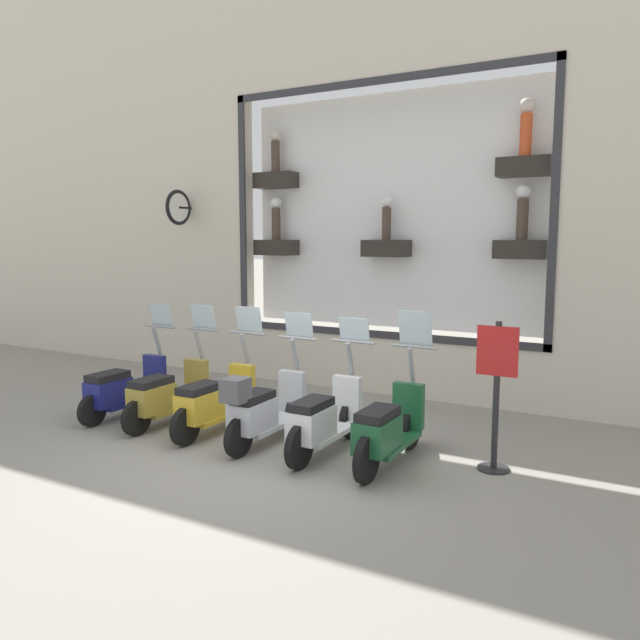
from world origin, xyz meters
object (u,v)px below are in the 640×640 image
object	(u,v)px
scooter_silver_2	(262,409)
scooter_navy_5	(123,389)
scooter_olive_4	(166,395)
shop_sign_post	(496,391)
scooter_yellow_3	(213,402)
scooter_green_0	(388,429)
scooter_white_1	(323,419)

from	to	relation	value
scooter_silver_2	scooter_navy_5	xyz separation A→B (m)	(0.06, 2.49, -0.05)
scooter_silver_2	scooter_olive_4	bearing A→B (deg)	87.80
scooter_silver_2	shop_sign_post	world-z (taller)	shop_sign_post
scooter_yellow_3	scooter_navy_5	xyz separation A→B (m)	(-0.00, 1.66, -0.02)
scooter_navy_5	shop_sign_post	world-z (taller)	shop_sign_post
scooter_navy_5	scooter_green_0	bearing A→B (deg)	-89.87
scooter_yellow_3	shop_sign_post	xyz separation A→B (m)	(0.50, -3.57, 0.48)
scooter_navy_5	scooter_white_1	bearing A→B (deg)	-89.91
scooter_silver_2	scooter_yellow_3	size ratio (longest dim) A/B	1.00
scooter_silver_2	shop_sign_post	distance (m)	2.83
scooter_yellow_3	scooter_white_1	bearing A→B (deg)	-89.99
scooter_white_1	shop_sign_post	world-z (taller)	shop_sign_post
scooter_yellow_3	scooter_navy_5	world-z (taller)	scooter_yellow_3
scooter_yellow_3	scooter_olive_4	xyz separation A→B (m)	(-0.00, 0.83, -0.01)
scooter_green_0	scooter_silver_2	bearing A→B (deg)	92.42
scooter_yellow_3	shop_sign_post	bearing A→B (deg)	-82.11
scooter_green_0	scooter_yellow_3	size ratio (longest dim) A/B	1.00
scooter_olive_4	shop_sign_post	size ratio (longest dim) A/B	1.07
scooter_olive_4	shop_sign_post	world-z (taller)	shop_sign_post
scooter_silver_2	scooter_yellow_3	world-z (taller)	scooter_yellow_3
scooter_white_1	scooter_olive_4	size ratio (longest dim) A/B	1.00
scooter_navy_5	shop_sign_post	xyz separation A→B (m)	(0.50, -5.24, 0.49)
scooter_green_0	scooter_navy_5	world-z (taller)	scooter_green_0
scooter_olive_4	scooter_navy_5	xyz separation A→B (m)	(-0.00, 0.83, -0.01)
scooter_green_0	scooter_silver_2	world-z (taller)	scooter_green_0
scooter_olive_4	scooter_navy_5	world-z (taller)	scooter_olive_4
shop_sign_post	scooter_navy_5	bearing A→B (deg)	95.45
scooter_green_0	scooter_yellow_3	world-z (taller)	scooter_green_0
scooter_white_1	scooter_silver_2	size ratio (longest dim) A/B	1.00
scooter_silver_2	scooter_navy_5	distance (m)	2.49
scooter_yellow_3	shop_sign_post	size ratio (longest dim) A/B	1.07
scooter_olive_4	scooter_silver_2	bearing A→B (deg)	-92.20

